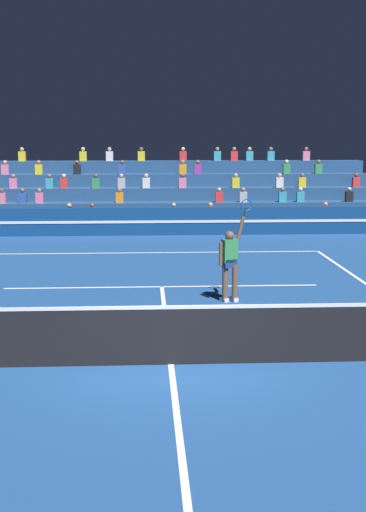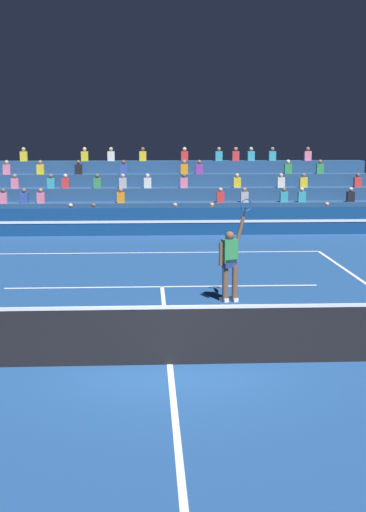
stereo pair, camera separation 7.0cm
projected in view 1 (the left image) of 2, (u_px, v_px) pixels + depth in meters
ground_plane at (171, 364)px, 12.47m from camera, size 120.00×120.00×0.00m
court_lines at (171, 364)px, 12.47m from camera, size 11.10×23.90×0.01m
tennis_net at (171, 334)px, 12.38m from camera, size 12.00×0.10×1.10m
sponsor_banner_wall at (156, 221)px, 28.28m from camera, size 18.00×0.26×1.10m
bleacher_stand at (154, 201)px, 31.94m from camera, size 19.40×4.75×3.38m
tennis_player at (230, 261)px, 17.00m from camera, size 0.85×0.43×2.50m
tennis_ball at (196, 333)px, 14.30m from camera, size 0.07×0.07×0.07m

